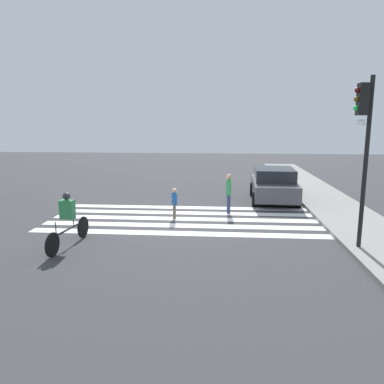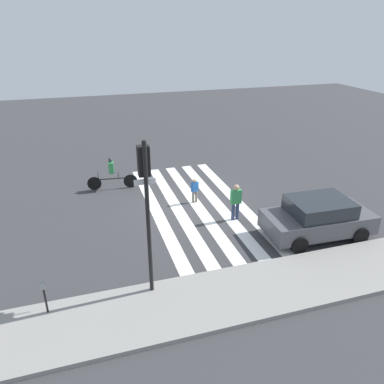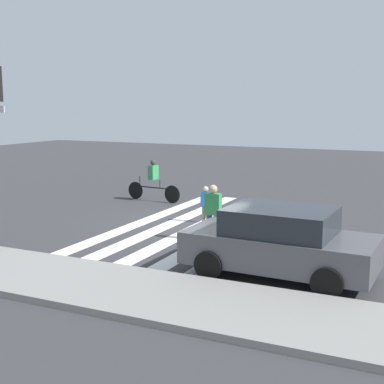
{
  "view_description": "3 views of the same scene",
  "coord_description": "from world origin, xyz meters",
  "views": [
    {
      "loc": [
        13.71,
        1.41,
        3.64
      ],
      "look_at": [
        0.2,
        0.36,
        1.08
      ],
      "focal_mm": 35.0,
      "sensor_mm": 36.0,
      "label": 1
    },
    {
      "loc": [
        4.74,
        14.48,
        7.57
      ],
      "look_at": [
        0.46,
        0.72,
        1.03
      ],
      "focal_mm": 35.0,
      "sensor_mm": 36.0,
      "label": 2
    },
    {
      "loc": [
        -6.7,
        14.94,
        3.75
      ],
      "look_at": [
        0.42,
        -0.18,
        0.99
      ],
      "focal_mm": 50.0,
      "sensor_mm": 36.0,
      "label": 3
    }
  ],
  "objects": [
    {
      "name": "car_parked_dark_suv",
      "position": [
        -3.61,
        3.87,
        0.78
      ],
      "size": [
        4.17,
        2.18,
        1.53
      ],
      "rotation": [
        0.0,
        0.0,
        -0.04
      ],
      "color": "#4C4C51",
      "rests_on": "ground_plane"
    },
    {
      "name": "ground_plane",
      "position": [
        0.0,
        0.0,
        0.0
      ],
      "size": [
        60.0,
        60.0,
        0.0
      ],
      "primitive_type": "plane",
      "color": "#38383A"
    },
    {
      "name": "pedestrian_child_with_backpack",
      "position": [
        -1.12,
        1.74,
        0.89
      ],
      "size": [
        0.44,
        0.23,
        1.58
      ],
      "rotation": [
        0.0,
        0.0,
        -0.03
      ],
      "color": "navy",
      "rests_on": "ground_plane"
    },
    {
      "name": "cyclist_mid_street",
      "position": [
        3.43,
        -3.04,
        0.87
      ],
      "size": [
        2.43,
        0.43,
        1.63
      ],
      "rotation": [
        0.0,
        0.0,
        -0.12
      ],
      "color": "black",
      "rests_on": "ground_plane"
    },
    {
      "name": "pedestrian_adult_blue_shirt",
      "position": [
        0.01,
        -0.33,
        0.67
      ],
      "size": [
        0.36,
        0.24,
        1.18
      ],
      "rotation": [
        0.0,
        0.0,
        0.32
      ],
      "color": "#6B6051",
      "rests_on": "ground_plane"
    },
    {
      "name": "crosswalk_stripes",
      "position": [
        0.0,
        0.0,
        0.0
      ],
      "size": [
        4.29,
        10.0,
        0.01
      ],
      "color": "white",
      "rests_on": "ground_plane"
    },
    {
      "name": "traffic_light",
      "position": [
        3.18,
        5.23,
        3.39
      ],
      "size": [
        0.6,
        0.5,
        4.84
      ],
      "color": "black",
      "rests_on": "ground_plane"
    },
    {
      "name": "sidewalk_curb",
      "position": [
        0.0,
        6.25,
        0.07
      ],
      "size": [
        36.0,
        2.5,
        0.14
      ],
      "color": "gray",
      "rests_on": "ground_plane"
    }
  ]
}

